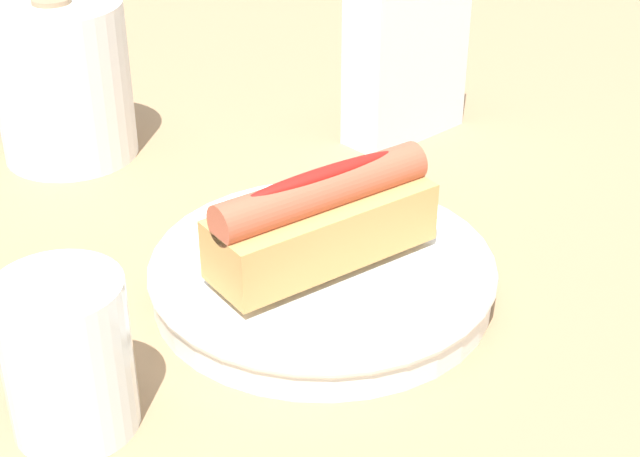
% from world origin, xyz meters
% --- Properties ---
extents(ground_plane, '(2.40, 2.40, 0.00)m').
position_xyz_m(ground_plane, '(0.00, 0.00, 0.00)').
color(ground_plane, '#9E7A56').
extents(serving_bowl, '(0.23, 0.23, 0.03)m').
position_xyz_m(serving_bowl, '(-0.02, 0.00, 0.02)').
color(serving_bowl, white).
rests_on(serving_bowl, ground_plane).
extents(hotdog_front, '(0.15, 0.05, 0.06)m').
position_xyz_m(hotdog_front, '(-0.02, 0.00, 0.06)').
color(hotdog_front, tan).
rests_on(hotdog_front, serving_bowl).
extents(water_glass, '(0.07, 0.07, 0.09)m').
position_xyz_m(water_glass, '(-0.20, -0.02, 0.04)').
color(water_glass, white).
rests_on(water_glass, ground_plane).
extents(paper_towel_roll, '(0.11, 0.11, 0.13)m').
position_xyz_m(paper_towel_roll, '(-0.06, 0.30, 0.07)').
color(paper_towel_roll, white).
rests_on(paper_towel_roll, ground_plane).
extents(napkin_box, '(0.11, 0.05, 0.15)m').
position_xyz_m(napkin_box, '(0.19, 0.16, 0.07)').
color(napkin_box, white).
rests_on(napkin_box, ground_plane).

